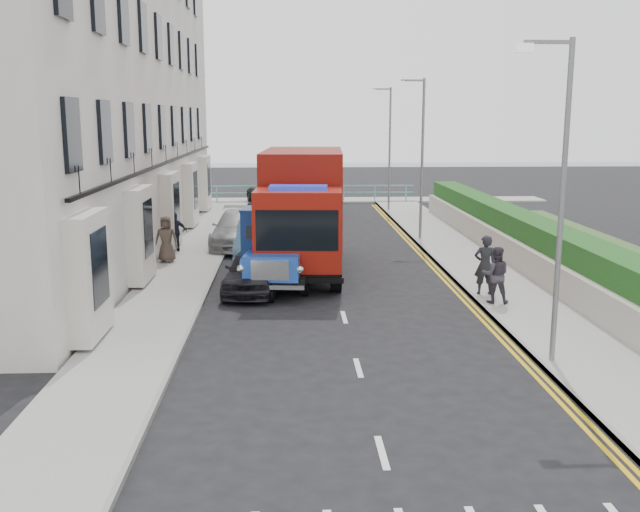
{
  "coord_description": "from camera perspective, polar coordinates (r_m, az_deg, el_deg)",
  "views": [
    {
      "loc": [
        -1.5,
        -16.78,
        5.43
      ],
      "look_at": [
        -0.59,
        3.63,
        1.4
      ],
      "focal_mm": 40.0,
      "sensor_mm": 36.0,
      "label": 1
    }
  ],
  "objects": [
    {
      "name": "pedestrian_east_near",
      "position": [
        22.01,
        13.05,
        -0.69
      ],
      "size": [
        0.67,
        0.45,
        1.81
      ],
      "primitive_type": "imported",
      "rotation": [
        0.0,
        0.0,
        3.11
      ],
      "color": "black",
      "rests_on": "pavement_east"
    },
    {
      "name": "pedestrian_east_far",
      "position": [
        21.07,
        13.88,
        -1.48
      ],
      "size": [
        0.91,
        0.77,
        1.64
      ],
      "primitive_type": "imported",
      "rotation": [
        0.0,
        0.0,
        2.93
      ],
      "color": "#37323D",
      "rests_on": "pavement_east"
    },
    {
      "name": "ground",
      "position": [
        17.7,
        2.45,
        -6.72
      ],
      "size": [
        120.0,
        120.0,
        0.0
      ],
      "primitive_type": "plane",
      "color": "black",
      "rests_on": "ground"
    },
    {
      "name": "parked_car_rear",
      "position": [
        30.19,
        -6.52,
        2.16
      ],
      "size": [
        2.23,
        5.21,
        1.49
      ],
      "primitive_type": "imported",
      "rotation": [
        0.0,
        0.0,
        -0.03
      ],
      "color": "#9EA0A3",
      "rests_on": "ground"
    },
    {
      "name": "parked_car_mid",
      "position": [
        27.33,
        -4.83,
        1.3
      ],
      "size": [
        1.77,
        4.71,
        1.54
      ],
      "primitive_type": "imported",
      "rotation": [
        0.0,
        0.0,
        -0.03
      ],
      "color": "#568AB9",
      "rests_on": "ground"
    },
    {
      "name": "sea_plane",
      "position": [
        76.99,
        -1.45,
        7.11
      ],
      "size": [
        120.0,
        120.0,
        0.0
      ],
      "primitive_type": "plane",
      "color": "#4F656C",
      "rests_on": "ground"
    },
    {
      "name": "seafront_car_left",
      "position": [
        44.03,
        -3.45,
        5.06
      ],
      "size": [
        4.51,
        6.07,
        1.53
      ],
      "primitive_type": "imported",
      "rotation": [
        0.0,
        0.0,
        3.55
      ],
      "color": "black",
      "rests_on": "ground"
    },
    {
      "name": "parked_car_front",
      "position": [
        22.37,
        -5.32,
        -1.15
      ],
      "size": [
        2.02,
        4.15,
        1.37
      ],
      "primitive_type": "imported",
      "rotation": [
        0.0,
        0.0,
        -0.11
      ],
      "color": "black",
      "rests_on": "ground"
    },
    {
      "name": "garden_east",
      "position": [
        27.59,
        15.89,
        1.27
      ],
      "size": [
        1.45,
        28.0,
        1.75
      ],
      "color": "#B2AD9E",
      "rests_on": "ground"
    },
    {
      "name": "bedford_lorry",
      "position": [
        22.67,
        -3.4,
        0.33
      ],
      "size": [
        2.62,
        5.58,
        2.56
      ],
      "rotation": [
        0.0,
        0.0,
        -0.1
      ],
      "color": "black",
      "rests_on": "ground"
    },
    {
      "name": "pavement_east",
      "position": [
        27.2,
        11.97,
        -0.48
      ],
      "size": [
        2.6,
        38.0,
        0.12
      ],
      "primitive_type": "cube",
      "color": "gray",
      "rests_on": "ground"
    },
    {
      "name": "seafront_railing",
      "position": [
        45.27,
        -0.65,
        5.01
      ],
      "size": [
        13.0,
        0.08,
        1.11
      ],
      "color": "#59B2A5",
      "rests_on": "ground"
    },
    {
      "name": "lamp_far",
      "position": [
        41.2,
        5.43,
        9.12
      ],
      "size": [
        1.23,
        0.18,
        7.0
      ],
      "color": "slate",
      "rests_on": "ground"
    },
    {
      "name": "promenade",
      "position": [
        46.12,
        -0.68,
        4.47
      ],
      "size": [
        30.0,
        2.5,
        0.12
      ],
      "primitive_type": "cube",
      "color": "gray",
      "rests_on": "ground"
    },
    {
      "name": "pavement_west",
      "position": [
        26.59,
        -10.5,
        -0.68
      ],
      "size": [
        2.4,
        38.0,
        0.12
      ],
      "primitive_type": "cube",
      "color": "gray",
      "rests_on": "ground"
    },
    {
      "name": "pedestrian_west_far",
      "position": [
        26.75,
        -12.21,
        1.33
      ],
      "size": [
        0.85,
        0.57,
        1.72
      ],
      "primitive_type": "imported",
      "rotation": [
        0.0,
        0.0,
        -0.02
      ],
      "color": "#463C32",
      "rests_on": "pavement_west"
    },
    {
      "name": "pedestrian_west_near",
      "position": [
        28.87,
        -11.5,
        1.91
      ],
      "size": [
        0.97,
        0.56,
        1.56
      ],
      "primitive_type": "imported",
      "rotation": [
        0.0,
        0.0,
        3.34
      ],
      "color": "#19212E",
      "rests_on": "pavement_west"
    },
    {
      "name": "lamp_mid",
      "position": [
        31.33,
        7.97,
        8.43
      ],
      "size": [
        1.23,
        0.18,
        7.0
      ],
      "color": "slate",
      "rests_on": "ground"
    },
    {
      "name": "terrace_west",
      "position": [
        30.88,
        -18.05,
        13.85
      ],
      "size": [
        6.31,
        30.2,
        14.25
      ],
      "color": "silver",
      "rests_on": "ground"
    },
    {
      "name": "seafront_car_right",
      "position": [
        40.57,
        0.29,
        4.39
      ],
      "size": [
        1.59,
        3.84,
        1.3
      ],
      "primitive_type": "imported",
      "rotation": [
        0.0,
        0.0,
        -0.01
      ],
      "color": "#BCBCC1",
      "rests_on": "ground"
    },
    {
      "name": "red_lorry",
      "position": [
        25.2,
        -1.42,
        3.89
      ],
      "size": [
        3.18,
        8.19,
        4.22
      ],
      "rotation": [
        0.0,
        0.0,
        -0.06
      ],
      "color": "black",
      "rests_on": "ground"
    },
    {
      "name": "lamp_near",
      "position": [
        15.9,
        18.46,
        5.41
      ],
      "size": [
        1.23,
        0.18,
        7.0
      ],
      "color": "slate",
      "rests_on": "ground"
    }
  ]
}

